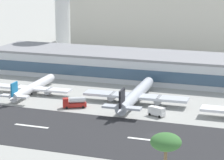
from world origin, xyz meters
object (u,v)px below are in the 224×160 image
object	(u,v)px
service_box_truck_1	(157,111)
palm_tree_1	(166,143)
terminal_building	(161,67)
airliner_blue_tail_gate_0	(32,88)
control_tower	(62,11)
distant_hotel_block	(165,19)
airliner_black_tail_gate_1	(135,96)
service_fuel_truck_0	(74,102)

from	to	relation	value
service_box_truck_1	palm_tree_1	bearing A→B (deg)	128.73
terminal_building	airliner_blue_tail_gate_0	size ratio (longest dim) A/B	4.03
control_tower	distant_hotel_block	size ratio (longest dim) A/B	0.33
control_tower	airliner_black_tail_gate_1	bearing A→B (deg)	-48.98
control_tower	service_fuel_truck_0	world-z (taller)	control_tower
distant_hotel_block	palm_tree_1	world-z (taller)	distant_hotel_block
control_tower	service_box_truck_1	bearing A→B (deg)	-48.52
airliner_blue_tail_gate_0	palm_tree_1	bearing A→B (deg)	-137.91
service_fuel_truck_0	palm_tree_1	size ratio (longest dim) A/B	0.54
distant_hotel_block	airliner_black_tail_gate_1	size ratio (longest dim) A/B	2.69
service_fuel_truck_0	palm_tree_1	world-z (taller)	palm_tree_1
airliner_black_tail_gate_1	service_fuel_truck_0	world-z (taller)	airliner_black_tail_gate_1
service_box_truck_1	airliner_black_tail_gate_1	bearing A→B (deg)	-22.93
palm_tree_1	airliner_black_tail_gate_1	bearing A→B (deg)	111.42
distant_hotel_block	terminal_building	bearing A→B (deg)	-77.75
control_tower	service_fuel_truck_0	xyz separation A→B (m)	(42.05, -82.23, -24.29)
distant_hotel_block	palm_tree_1	distance (m)	212.68
control_tower	airliner_blue_tail_gate_0	distance (m)	76.84
control_tower	palm_tree_1	size ratio (longest dim) A/B	2.63
distant_hotel_block	service_fuel_truck_0	bearing A→B (deg)	-89.52
service_box_truck_1	control_tower	bearing A→B (deg)	-25.58
airliner_black_tail_gate_1	service_fuel_truck_0	bearing A→B (deg)	119.16
distant_hotel_block	airliner_black_tail_gate_1	distance (m)	135.92
airliner_black_tail_gate_1	control_tower	bearing A→B (deg)	38.96
airliner_black_tail_gate_1	service_fuel_truck_0	xyz separation A→B (m)	(-19.30, -11.70, -1.12)
service_box_truck_1	terminal_building	bearing A→B (deg)	-54.52
distant_hotel_block	service_box_truck_1	xyz separation A→B (m)	(31.85, -145.37, -14.63)
control_tower	airliner_black_tail_gate_1	distance (m)	96.31
airliner_blue_tail_gate_0	service_box_truck_1	distance (m)	55.30
terminal_building	airliner_blue_tail_gate_0	world-z (taller)	terminal_building
terminal_building	airliner_black_tail_gate_1	size ratio (longest dim) A/B	3.35
airliner_blue_tail_gate_0	service_fuel_truck_0	distance (m)	26.16
terminal_building	control_tower	xyz separation A→B (m)	(-60.80, 28.79, 20.61)
service_fuel_truck_0	palm_tree_1	xyz separation A→B (m)	(48.02, -61.49, 12.00)
terminal_building	service_fuel_truck_0	xyz separation A→B (m)	(-18.75, -53.44, -3.68)
service_fuel_truck_0	airliner_black_tail_gate_1	bearing A→B (deg)	-176.41
service_box_truck_1	palm_tree_1	distance (m)	65.10
distant_hotel_block	airliner_blue_tail_gate_0	distance (m)	136.40
airliner_black_tail_gate_1	palm_tree_1	bearing A→B (deg)	-160.64
airliner_blue_tail_gate_0	control_tower	bearing A→B (deg)	12.43
control_tower	distant_hotel_block	world-z (taller)	control_tower
control_tower	service_box_truck_1	distance (m)	112.42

